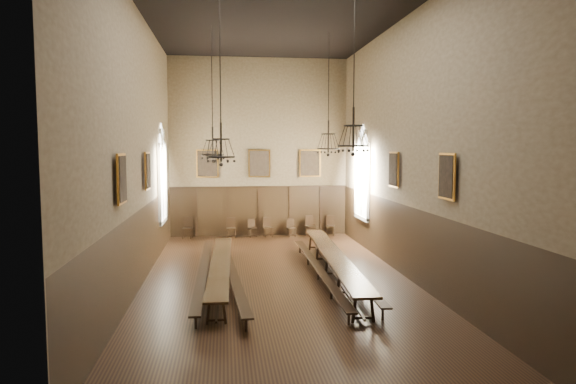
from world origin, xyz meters
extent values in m
cube|color=black|center=(0.00, 0.00, -0.01)|extent=(9.00, 18.00, 0.02)
cube|color=black|center=(0.00, 0.00, 9.01)|extent=(9.00, 18.00, 0.02)
cube|color=#78664A|center=(0.00, 9.01, 4.50)|extent=(9.00, 0.02, 9.00)
cube|color=#78664A|center=(0.00, -9.01, 4.50)|extent=(9.00, 0.02, 9.00)
cube|color=#78664A|center=(-4.51, 0.00, 4.50)|extent=(0.02, 18.00, 9.00)
cube|color=#78664A|center=(4.51, 0.00, 4.50)|extent=(0.02, 18.00, 9.00)
cube|color=black|center=(-1.91, -0.10, 0.68)|extent=(0.82, 9.10, 0.06)
cube|color=black|center=(1.98, 0.18, 0.78)|extent=(1.22, 10.49, 0.07)
cube|color=black|center=(-2.48, 0.19, 0.43)|extent=(0.34, 10.12, 0.05)
cube|color=black|center=(-1.56, -0.09, 0.43)|extent=(0.93, 10.22, 0.05)
cube|color=black|center=(1.38, -0.14, 0.42)|extent=(0.39, 9.86, 0.05)
cube|color=black|center=(2.46, 0.14, 0.42)|extent=(0.61, 9.87, 0.05)
cube|color=black|center=(-3.61, 8.58, 0.49)|extent=(0.53, 0.53, 0.05)
cube|color=black|center=(-3.61, 8.78, 0.77)|extent=(0.46, 0.11, 0.55)
cube|color=black|center=(-1.45, 8.47, 0.46)|extent=(0.45, 0.45, 0.05)
cube|color=black|center=(-1.45, 8.65, 0.72)|extent=(0.43, 0.06, 0.51)
cube|color=black|center=(-0.39, 8.58, 0.43)|extent=(0.49, 0.49, 0.05)
cube|color=black|center=(-0.39, 8.76, 0.66)|extent=(0.39, 0.14, 0.47)
cube|color=black|center=(0.39, 8.50, 0.46)|extent=(0.48, 0.48, 0.05)
cube|color=black|center=(0.39, 8.68, 0.72)|extent=(0.43, 0.10, 0.51)
cube|color=black|center=(1.58, 8.49, 0.42)|extent=(0.48, 0.48, 0.05)
cube|color=black|center=(1.58, 8.65, 0.65)|extent=(0.39, 0.14, 0.46)
cube|color=black|center=(2.59, 8.46, 0.49)|extent=(0.58, 0.58, 0.05)
cube|color=black|center=(2.59, 8.66, 0.76)|extent=(0.45, 0.19, 0.55)
cube|color=black|center=(3.60, 8.51, 0.48)|extent=(0.54, 0.54, 0.05)
cube|color=black|center=(3.60, 8.70, 0.75)|extent=(0.45, 0.15, 0.54)
cylinder|color=black|center=(-2.18, 2.54, 7.14)|extent=(0.03, 0.03, 3.72)
torus|color=black|center=(-2.18, 2.54, 4.22)|extent=(0.85, 0.85, 0.05)
torus|color=black|center=(-2.18, 2.54, 4.77)|extent=(0.54, 0.54, 0.04)
cylinder|color=black|center=(-2.18, 2.54, 4.67)|extent=(0.06, 0.06, 1.21)
cylinder|color=black|center=(2.34, 2.98, 7.28)|extent=(0.03, 0.03, 3.44)
torus|color=black|center=(2.34, 2.98, 4.45)|extent=(0.90, 0.90, 0.05)
torus|color=black|center=(2.34, 2.98, 5.04)|extent=(0.57, 0.57, 0.04)
cylinder|color=black|center=(2.34, 2.98, 4.93)|extent=(0.06, 0.06, 1.27)
cylinder|color=black|center=(-1.84, -2.94, 7.09)|extent=(0.03, 0.03, 3.83)
torus|color=black|center=(-1.84, -2.94, 4.24)|extent=(0.75, 0.75, 0.04)
torus|color=black|center=(-1.84, -2.94, 4.73)|extent=(0.48, 0.48, 0.04)
cylinder|color=black|center=(-1.84, -2.94, 4.64)|extent=(0.05, 0.05, 1.06)
cylinder|color=black|center=(1.87, -2.84, 7.32)|extent=(0.03, 0.03, 3.36)
torus|color=black|center=(1.87, -2.84, 4.55)|extent=(0.88, 0.88, 0.05)
torus|color=black|center=(1.87, -2.84, 5.12)|extent=(0.56, 0.56, 0.04)
cylinder|color=black|center=(1.87, -2.84, 5.01)|extent=(0.06, 0.06, 1.24)
cube|color=#BB7F2D|center=(-2.60, 8.88, 3.70)|extent=(1.10, 0.12, 1.40)
cube|color=black|center=(-2.60, 8.88, 3.70)|extent=(0.98, 0.02, 1.28)
cube|color=#BB7F2D|center=(0.00, 8.88, 3.70)|extent=(1.10, 0.12, 1.40)
cube|color=black|center=(0.00, 8.88, 3.70)|extent=(0.98, 0.02, 1.28)
cube|color=#BB7F2D|center=(2.60, 8.88, 3.70)|extent=(1.10, 0.12, 1.40)
cube|color=black|center=(2.60, 8.88, 3.70)|extent=(0.98, 0.02, 1.28)
cube|color=#BB7F2D|center=(-4.38, 1.00, 3.70)|extent=(0.12, 1.00, 1.30)
cube|color=black|center=(-4.38, 1.00, 3.70)|extent=(0.02, 0.88, 1.18)
cube|color=#BB7F2D|center=(-4.38, -3.50, 3.70)|extent=(0.12, 1.00, 1.30)
cube|color=black|center=(-4.38, -3.50, 3.70)|extent=(0.02, 0.88, 1.18)
cube|color=#BB7F2D|center=(4.38, 1.00, 3.70)|extent=(0.12, 1.00, 1.30)
cube|color=black|center=(4.38, 1.00, 3.70)|extent=(0.02, 0.88, 1.18)
cube|color=#BB7F2D|center=(4.38, -3.50, 3.70)|extent=(0.12, 1.00, 1.30)
cube|color=black|center=(4.38, -3.50, 3.70)|extent=(0.02, 0.88, 1.18)
camera|label=1|loc=(-1.75, -17.06, 4.50)|focal=32.00mm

